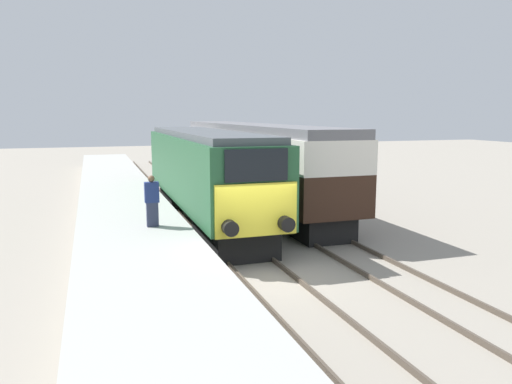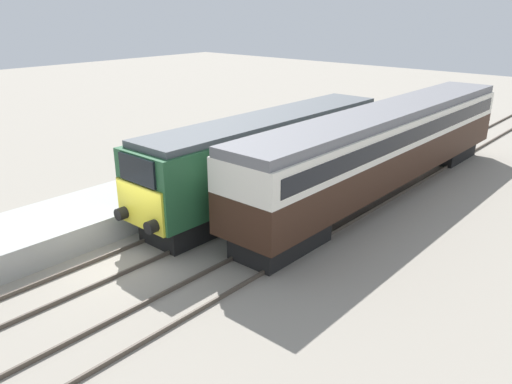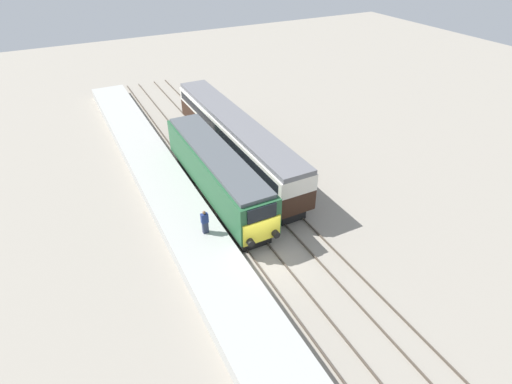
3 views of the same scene
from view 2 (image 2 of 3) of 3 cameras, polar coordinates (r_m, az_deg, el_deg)
ground_plane at (r=17.81m, az=-14.39°, el=-7.55°), size 120.00×120.00×0.00m
platform_left at (r=24.67m, az=-3.67°, el=2.26°), size 3.50×50.00×0.99m
rails_near_track at (r=20.65m, az=-3.01°, el=-2.68°), size 1.51×60.00×0.14m
rails_far_track at (r=18.63m, az=4.54°, el=-5.39°), size 1.50×60.00×0.14m
locomotive at (r=21.78m, az=1.68°, el=4.37°), size 2.70×14.30×3.84m
passenger_carriage at (r=23.30m, az=14.83°, el=5.53°), size 2.75×19.64×4.02m
person_on_platform at (r=20.75m, az=-12.37°, el=2.06°), size 0.44×0.26×1.63m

